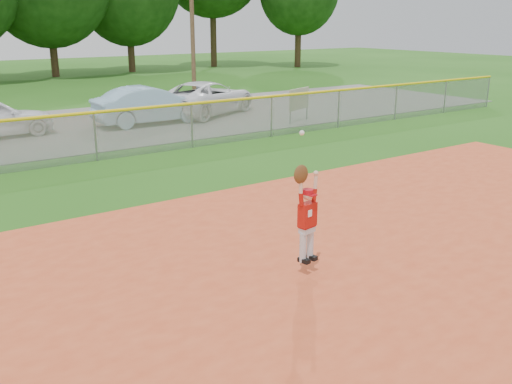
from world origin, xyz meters
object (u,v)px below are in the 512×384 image
Objects in this scene: car_white_b at (206,98)px; sponsor_sign at (299,100)px; car_blue at (151,105)px; ballplayer at (306,214)px.

car_white_b reaches higher than sponsor_sign.
sponsor_sign is (2.24, -3.92, 0.16)m from car_white_b.
car_blue is 3.10× the size of sponsor_sign.
sponsor_sign is at bearing -176.21° from car_white_b.
car_blue is 6.20m from sponsor_sign.
ballplayer is at bearing 129.58° from car_white_b.
car_blue is at bearing 150.45° from sponsor_sign.
sponsor_sign is at bearing 51.63° from ballplayer.
ballplayer reaches higher than sponsor_sign.
car_blue is 3.26m from car_white_b.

